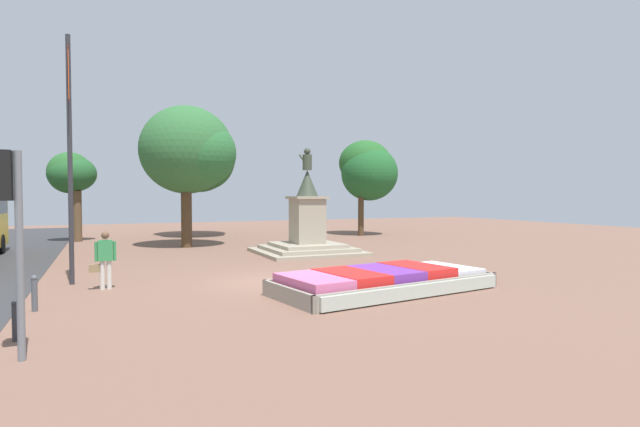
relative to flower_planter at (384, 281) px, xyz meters
name	(u,v)px	position (x,y,z in m)	size (l,w,h in m)	color
ground_plane	(277,282)	(-2.23, 2.72, -0.29)	(71.98, 71.98, 0.00)	brown
flower_planter	(384,281)	(0.00, 0.00, 0.00)	(6.64, 3.61, 0.64)	#38281C
statue_monument	(307,232)	(1.46, 9.33, 0.73)	(4.49, 4.49, 4.86)	gray
traffic_light_near_crossing	(11,214)	(-8.51, -2.71, 2.10)	(0.41, 0.28, 3.40)	slate
banner_pole	(70,147)	(-8.05, 4.71, 3.83)	(0.14, 1.13, 7.44)	#2D2D33
pedestrian_with_handbag	(105,257)	(-7.15, 3.43, 0.64)	(0.73, 0.22, 1.66)	beige
kerb_bollard_mid_a	(16,319)	(-8.66, -1.39, 0.12)	(0.14, 0.14, 0.78)	#2D2D33
kerb_bollard_mid_b	(34,292)	(-8.64, 1.15, 0.16)	(0.14, 0.14, 0.84)	#4C5156
park_tree_far_left	(367,169)	(9.31, 17.86, 4.19)	(3.79, 4.36, 6.44)	#4C3823
park_tree_behind_statue	(71,174)	(-8.87, 20.38, 3.62)	(2.68, 2.29, 5.19)	brown
park_tree_far_right	(190,151)	(-3.02, 14.55, 4.68)	(4.89, 4.82, 7.32)	#4C3823
park_tree_street_side	(199,158)	(-1.40, 21.13, 4.83)	(4.90, 5.89, 7.61)	brown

